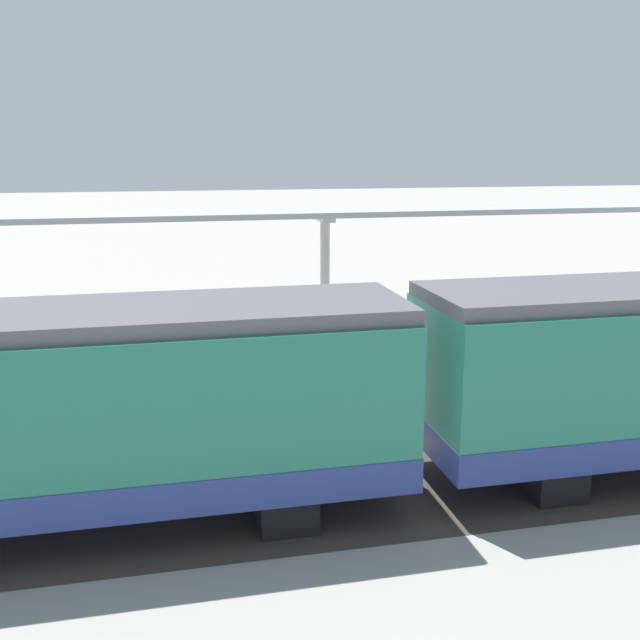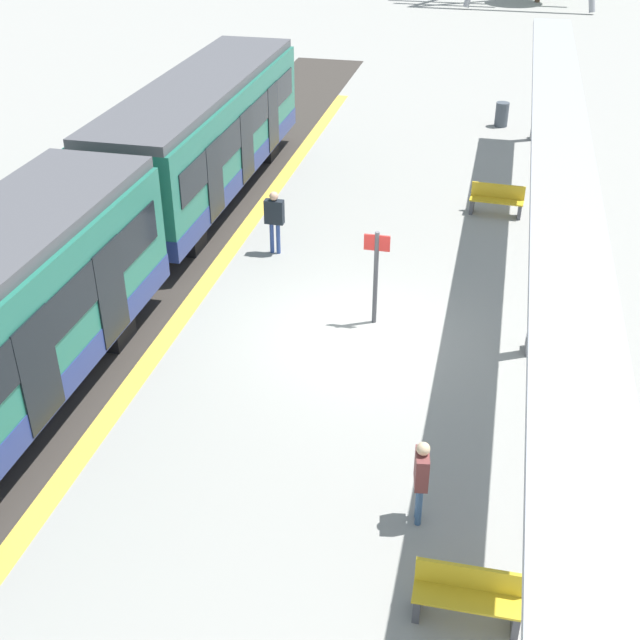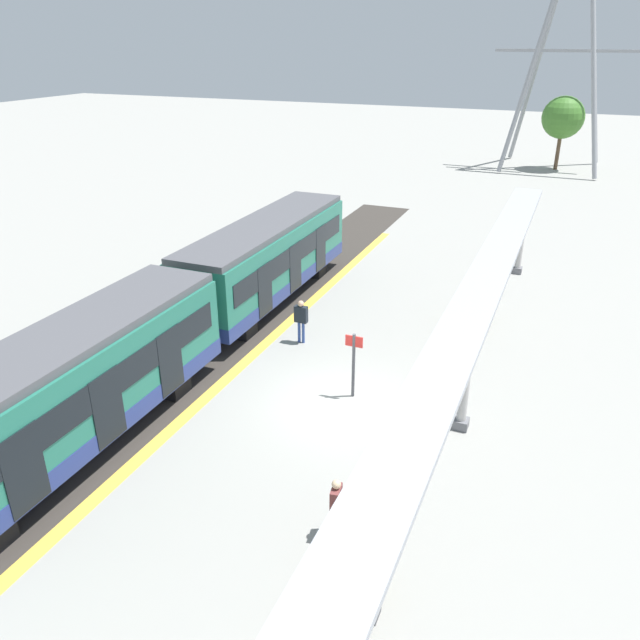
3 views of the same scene
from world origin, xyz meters
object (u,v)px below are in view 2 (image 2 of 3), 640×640
(passenger_waiting_near_edge, at_px, (274,215))
(bench_near_end, at_px, (497,199))
(train_far_carriage, at_px, (203,137))
(trash_bin, at_px, (502,114))
(bench_mid_platform, at_px, (468,595))
(passenger_by_the_benches, at_px, (421,473))
(canopy_pillar_second, at_px, (548,269))
(canopy_pillar_third, at_px, (544,84))
(platform_info_sign, at_px, (376,269))

(passenger_waiting_near_edge, bearing_deg, bench_near_end, 34.90)
(train_far_carriage, distance_m, trash_bin, 12.23)
(bench_mid_platform, relative_size, trash_bin, 1.71)
(trash_bin, distance_m, passenger_by_the_benches, 20.89)
(canopy_pillar_second, relative_size, bench_mid_platform, 2.57)
(passenger_by_the_benches, bearing_deg, bench_near_end, 86.87)
(train_far_carriage, height_order, passenger_by_the_benches, train_far_carriage)
(canopy_pillar_third, distance_m, bench_mid_platform, 21.39)
(passenger_waiting_near_edge, bearing_deg, canopy_pillar_second, -26.85)
(platform_info_sign, height_order, passenger_waiting_near_edge, platform_info_sign)
(bench_mid_platform, height_order, passenger_by_the_benches, passenger_by_the_benches)
(passenger_waiting_near_edge, bearing_deg, canopy_pillar_third, 58.64)
(canopy_pillar_third, relative_size, trash_bin, 4.40)
(train_far_carriage, relative_size, platform_info_sign, 5.06)
(canopy_pillar_third, distance_m, platform_info_sign, 14.16)
(canopy_pillar_second, xyz_separation_m, passenger_by_the_benches, (-1.82, -5.44, -0.98))
(canopy_pillar_third, xyz_separation_m, platform_info_sign, (-3.52, -13.71, -0.63))
(bench_near_end, bearing_deg, bench_mid_platform, -89.24)
(canopy_pillar_second, height_order, canopy_pillar_third, same)
(bench_near_end, distance_m, bench_mid_platform, 14.31)
(train_far_carriage, xyz_separation_m, platform_info_sign, (6.08, -6.11, -0.50))
(bench_mid_platform, distance_m, passenger_by_the_benches, 2.00)
(bench_near_end, xyz_separation_m, platform_info_sign, (-2.39, -6.69, 0.89))
(train_far_carriage, relative_size, passenger_by_the_benches, 7.10)
(canopy_pillar_third, xyz_separation_m, bench_mid_platform, (-0.94, -21.32, -1.51))
(canopy_pillar_second, bearing_deg, passenger_by_the_benches, -108.51)
(canopy_pillar_second, relative_size, platform_info_sign, 1.75)
(trash_bin, bearing_deg, passenger_by_the_benches, -91.46)
(passenger_by_the_benches, bearing_deg, canopy_pillar_third, 84.70)
(canopy_pillar_second, xyz_separation_m, passenger_waiting_near_edge, (-6.60, 3.34, -0.90))
(bench_near_end, bearing_deg, passenger_waiting_near_edge, -145.10)
(bench_near_end, bearing_deg, trash_bin, 91.09)
(bench_near_end, distance_m, trash_bin, 8.28)
(train_far_carriage, relative_size, canopy_pillar_second, 2.88)
(train_far_carriage, bearing_deg, passenger_waiting_near_edge, -47.11)
(canopy_pillar_third, xyz_separation_m, bench_near_end, (-1.13, -7.01, -1.51))
(bench_near_end, bearing_deg, passenger_by_the_benches, -93.13)
(bench_mid_platform, xyz_separation_m, passenger_by_the_benches, (-0.88, 1.71, 0.54))
(bench_near_end, distance_m, passenger_waiting_near_edge, 6.70)
(canopy_pillar_third, height_order, platform_info_sign, canopy_pillar_third)
(passenger_by_the_benches, bearing_deg, trash_bin, 88.54)
(canopy_pillar_second, bearing_deg, passenger_waiting_near_edge, 153.15)
(canopy_pillar_second, bearing_deg, bench_near_end, 98.98)
(platform_info_sign, bearing_deg, bench_near_end, 70.35)
(bench_near_end, height_order, platform_info_sign, platform_info_sign)
(platform_info_sign, bearing_deg, train_far_carriage, 134.88)
(canopy_pillar_second, distance_m, bench_near_end, 7.40)
(platform_info_sign, distance_m, passenger_by_the_benches, 6.15)
(train_far_carriage, height_order, canopy_pillar_second, canopy_pillar_second)
(passenger_by_the_benches, bearing_deg, canopy_pillar_second, 71.49)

